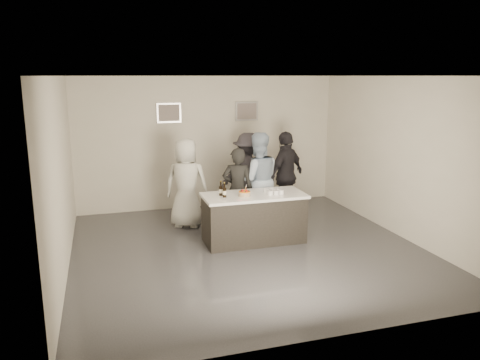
{
  "coord_description": "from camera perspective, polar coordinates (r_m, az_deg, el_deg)",
  "views": [
    {
      "loc": [
        -2.38,
        -7.44,
        3.0
      ],
      "look_at": [
        0.0,
        0.5,
        1.15
      ],
      "focal_mm": 35.0,
      "sensor_mm": 36.0,
      "label": 1
    }
  ],
  "objects": [
    {
      "name": "candles",
      "position": [
        8.1,
        0.59,
        -2.42
      ],
      "size": [
        0.24,
        0.08,
        0.01
      ],
      "primitive_type": "cube",
      "color": "pink",
      "rests_on": "bar_counter"
    },
    {
      "name": "bar_counter",
      "position": [
        8.61,
        1.69,
        -4.64
      ],
      "size": [
        1.86,
        0.86,
        0.9
      ],
      "primitive_type": "cube",
      "color": "white",
      "rests_on": "ground"
    },
    {
      "name": "floor",
      "position": [
        8.36,
        0.99,
        -8.44
      ],
      "size": [
        6.0,
        6.0,
        0.0
      ],
      "primitive_type": "plane",
      "color": "#3D3D42",
      "rests_on": "ground"
    },
    {
      "name": "person_guest_right",
      "position": [
        10.0,
        5.63,
        0.61
      ],
      "size": [
        1.16,
        0.98,
        1.87
      ],
      "primitive_type": "imported",
      "rotation": [
        0.0,
        0.0,
        3.72
      ],
      "color": "black",
      "rests_on": "ground"
    },
    {
      "name": "person_main_blue",
      "position": [
        9.37,
        2.15,
        0.0
      ],
      "size": [
        1.0,
        0.81,
        1.92
      ],
      "primitive_type": "imported",
      "rotation": [
        0.0,
        0.0,
        3.05
      ],
      "color": "#9FB4D0",
      "rests_on": "ground"
    },
    {
      "name": "picture_left",
      "position": [
        10.54,
        -8.66,
        8.1
      ],
      "size": [
        0.54,
        0.04,
        0.44
      ],
      "primitive_type": "cube",
      "color": "#B2B2B7",
      "rests_on": "wall_back"
    },
    {
      "name": "person_main_black",
      "position": [
        9.14,
        -0.29,
        -1.16
      ],
      "size": [
        0.71,
        0.59,
        1.65
      ],
      "primitive_type": "imported",
      "rotation": [
        0.0,
        0.0,
        2.77
      ],
      "color": "black",
      "rests_on": "ground"
    },
    {
      "name": "wall_right",
      "position": [
        9.3,
        18.96,
        2.62
      ],
      "size": [
        0.04,
        6.0,
        3.0
      ],
      "primitive_type": "cube",
      "color": "silver",
      "rests_on": "ground"
    },
    {
      "name": "tumbler_cluster",
      "position": [
        8.57,
        4.13,
        -1.37
      ],
      "size": [
        0.3,
        0.3,
        0.08
      ],
      "primitive_type": "cube",
      "color": "#C28012",
      "rests_on": "bar_counter"
    },
    {
      "name": "wall_front",
      "position": [
        5.25,
        11.06,
        -4.26
      ],
      "size": [
        6.0,
        0.04,
        3.0
      ],
      "primitive_type": "cube",
      "color": "silver",
      "rests_on": "ground"
    },
    {
      "name": "wall_back",
      "position": [
        10.81,
        -3.82,
        4.58
      ],
      "size": [
        6.0,
        0.04,
        3.0
      ],
      "primitive_type": "cube",
      "color": "silver",
      "rests_on": "ground"
    },
    {
      "name": "beer_bottle_a",
      "position": [
        8.37,
        -2.36,
        -1.04
      ],
      "size": [
        0.07,
        0.07,
        0.26
      ],
      "primitive_type": "cylinder",
      "color": "black",
      "rests_on": "bar_counter"
    },
    {
      "name": "person_guest_back",
      "position": [
        10.27,
        1.0,
        0.79
      ],
      "size": [
        1.26,
        0.85,
        1.8
      ],
      "primitive_type": "imported",
      "rotation": [
        0.0,
        0.0,
        2.98
      ],
      "color": "#312F37",
      "rests_on": "ground"
    },
    {
      "name": "beer_bottle_b",
      "position": [
        8.24,
        -1.91,
        -1.24
      ],
      "size": [
        0.07,
        0.07,
        0.26
      ],
      "primitive_type": "cylinder",
      "color": "black",
      "rests_on": "bar_counter"
    },
    {
      "name": "cake",
      "position": [
        8.35,
        0.55,
        -1.72
      ],
      "size": [
        0.21,
        0.21,
        0.08
      ],
      "primitive_type": "cylinder",
      "color": "orange",
      "rests_on": "bar_counter"
    },
    {
      "name": "ceiling",
      "position": [
        7.81,
        1.08,
        12.59
      ],
      "size": [
        6.0,
        6.0,
        0.0
      ],
      "primitive_type": "plane",
      "rotation": [
        3.14,
        0.0,
        0.0
      ],
      "color": "white"
    },
    {
      "name": "wall_left",
      "position": [
        7.61,
        -21.02,
        0.37
      ],
      "size": [
        0.04,
        6.0,
        3.0
      ],
      "primitive_type": "cube",
      "color": "silver",
      "rests_on": "ground"
    },
    {
      "name": "person_guest_left",
      "position": [
        9.42,
        -6.54,
        -0.37
      ],
      "size": [
        1.04,
        0.89,
        1.8
      ],
      "primitive_type": "imported",
      "rotation": [
        0.0,
        0.0,
        2.7
      ],
      "color": "silver",
      "rests_on": "ground"
    },
    {
      "name": "picture_right",
      "position": [
        10.94,
        0.81,
        8.4
      ],
      "size": [
        0.54,
        0.04,
        0.44
      ],
      "primitive_type": "cube",
      "color": "#B2B2B7",
      "rests_on": "wall_back"
    }
  ]
}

